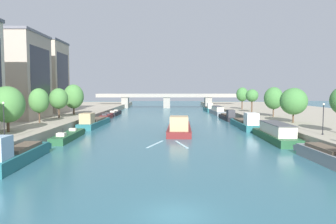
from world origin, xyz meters
The scene contains 29 objects.
ground_plane centered at (0.00, 0.00, 0.00)m, with size 400.00×400.00×0.00m, color #336675.
quay_left centered at (-35.66, 55.00, 0.85)m, with size 36.00×170.00×1.69m, color #A89E89.
quay_right centered at (35.66, 55.00, 0.85)m, with size 36.00×170.00×1.69m, color #A89E89.
barge_midriver centered at (1.90, 36.50, 0.94)m, with size 4.93×19.20×3.27m.
wake_behind_barge centered at (-0.18, 24.18, 0.01)m, with size 5.59×6.05×0.03m.
moored_boat_left_lone centered at (-15.60, 12.72, 1.01)m, with size 2.81×12.46×3.37m.
moored_boat_left_far centered at (-15.38, 28.75, 0.53)m, with size 2.31×12.54×2.10m.
moored_boat_left_gap_after centered at (-15.43, 45.57, 0.92)m, with size 3.56×16.94×3.11m.
moored_boat_left_second centered at (-15.93, 61.93, 0.63)m, with size 2.41×11.23×2.29m.
moored_boat_left_near centered at (-15.88, 74.42, 0.59)m, with size 2.47×12.74×2.22m.
moored_boat_right_far centered at (15.99, 12.05, 0.94)m, with size 2.65×11.42×3.03m.
moored_boat_right_second centered at (15.77, 27.14, 1.12)m, with size 3.55×14.93×2.69m.
moored_boat_right_midway centered at (15.34, 42.54, 0.97)m, with size 3.26×15.83×3.33m.
moored_boat_right_near centered at (15.24, 59.53, 0.83)m, with size 2.30×13.43×2.78m.
moored_boat_right_downstream centered at (15.54, 77.22, 1.10)m, with size 2.88×15.82×2.63m.
moored_boat_right_end centered at (15.14, 93.15, 0.89)m, with size 2.43×11.95×2.94m.
tree_left_by_lamp centered at (-22.35, 24.51, 5.51)m, with size 4.60×4.60×6.34m.
tree_left_end_of_row centered at (-22.95, 36.53, 5.65)m, with size 3.43×3.43×6.14m.
tree_left_far centered at (-23.01, 46.72, 5.74)m, with size 3.82×3.82×6.22m.
tree_left_past_mid centered at (-22.45, 55.34, 6.00)m, with size 4.73×4.73×7.18m.
tree_right_past_mid centered at (22.20, 36.35, 5.51)m, with size 4.72×4.72×6.21m.
tree_right_distant centered at (23.08, 48.88, 5.76)m, with size 4.09×4.09×6.49m.
tree_right_third centered at (22.18, 62.42, 6.09)m, with size 3.24×3.24×6.07m.
tree_right_second centered at (22.87, 75.37, 6.23)m, with size 3.58×3.58×6.69m.
lamppost_left_bank centered at (-19.40, 17.89, 4.13)m, with size 0.28×0.28×4.44m.
lamppost_right_bank centered at (19.84, 21.46, 3.96)m, with size 0.28×0.28×4.12m.
building_left_corner centered at (-32.15, 44.55, 10.39)m, with size 13.27×12.46×17.36m.
building_left_tall centered at (-32.15, 61.88, 10.92)m, with size 10.65×10.91×18.43m.
bridge_far centered at (0.00, 112.42, 3.85)m, with size 59.33×4.40×6.07m.
Camera 1 is at (-0.60, -17.75, 7.43)m, focal length 32.74 mm.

